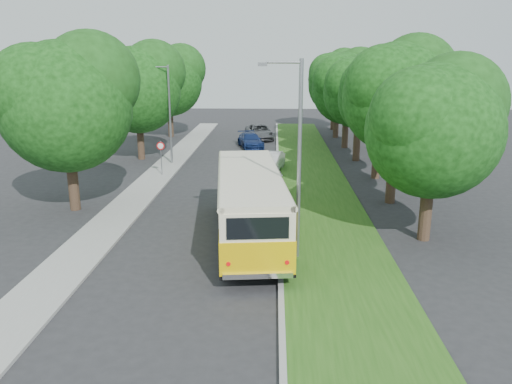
{
  "coord_description": "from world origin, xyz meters",
  "views": [
    {
      "loc": [
        3.31,
        -21.66,
        8.02
      ],
      "look_at": [
        2.42,
        2.47,
        1.5
      ],
      "focal_mm": 35.0,
      "sensor_mm": 36.0,
      "label": 1
    }
  ],
  "objects_px": {
    "car_white": "(270,162)",
    "car_grey": "(260,132)",
    "car_silver": "(269,177)",
    "lamppost_near": "(297,155)",
    "car_blue": "(250,140)",
    "lamppost_far": "(168,111)",
    "vintage_bus": "(250,206)"
  },
  "relations": [
    {
      "from": "lamppost_near",
      "to": "car_white",
      "type": "bearing_deg",
      "value": 94.27
    },
    {
      "from": "vintage_bus",
      "to": "car_silver",
      "type": "relative_size",
      "value": 2.53
    },
    {
      "from": "lamppost_near",
      "to": "car_white",
      "type": "distance_m",
      "value": 16.6
    },
    {
      "from": "vintage_bus",
      "to": "lamppost_far",
      "type": "bearing_deg",
      "value": 107.12
    },
    {
      "from": "vintage_bus",
      "to": "car_grey",
      "type": "height_order",
      "value": "vintage_bus"
    },
    {
      "from": "car_white",
      "to": "car_blue",
      "type": "bearing_deg",
      "value": 112.3
    },
    {
      "from": "vintage_bus",
      "to": "car_grey",
      "type": "xyz_separation_m",
      "value": [
        -0.42,
        29.01,
        -0.87
      ]
    },
    {
      "from": "lamppost_near",
      "to": "car_blue",
      "type": "xyz_separation_m",
      "value": [
        -3.08,
        26.25,
        -3.71
      ]
    },
    {
      "from": "lamppost_far",
      "to": "car_white",
      "type": "bearing_deg",
      "value": -16.99
    },
    {
      "from": "car_white",
      "to": "car_blue",
      "type": "relative_size",
      "value": 0.95
    },
    {
      "from": "lamppost_near",
      "to": "lamppost_far",
      "type": "relative_size",
      "value": 1.07
    },
    {
      "from": "car_blue",
      "to": "car_grey",
      "type": "relative_size",
      "value": 0.86
    },
    {
      "from": "car_blue",
      "to": "car_grey",
      "type": "height_order",
      "value": "car_grey"
    },
    {
      "from": "lamppost_far",
      "to": "vintage_bus",
      "type": "relative_size",
      "value": 0.69
    },
    {
      "from": "lamppost_far",
      "to": "car_grey",
      "type": "relative_size",
      "value": 1.42
    },
    {
      "from": "car_white",
      "to": "car_silver",
      "type": "bearing_deg",
      "value": -78.19
    },
    {
      "from": "car_blue",
      "to": "vintage_bus",
      "type": "bearing_deg",
      "value": -101.73
    },
    {
      "from": "lamppost_near",
      "to": "car_blue",
      "type": "bearing_deg",
      "value": 96.69
    },
    {
      "from": "lamppost_near",
      "to": "car_blue",
      "type": "distance_m",
      "value": 26.69
    },
    {
      "from": "lamppost_near",
      "to": "car_white",
      "type": "relative_size",
      "value": 1.86
    },
    {
      "from": "lamppost_near",
      "to": "car_grey",
      "type": "bearing_deg",
      "value": 94.38
    },
    {
      "from": "car_white",
      "to": "car_grey",
      "type": "distance_m",
      "value": 15.08
    },
    {
      "from": "car_white",
      "to": "car_grey",
      "type": "height_order",
      "value": "car_grey"
    },
    {
      "from": "car_white",
      "to": "car_grey",
      "type": "bearing_deg",
      "value": 106.31
    },
    {
      "from": "lamppost_near",
      "to": "car_silver",
      "type": "xyz_separation_m",
      "value": [
        -1.21,
        11.52,
        -3.64
      ]
    },
    {
      "from": "car_silver",
      "to": "car_white",
      "type": "relative_size",
      "value": 0.99
    },
    {
      "from": "car_grey",
      "to": "car_white",
      "type": "bearing_deg",
      "value": -95.82
    },
    {
      "from": "lamppost_near",
      "to": "car_silver",
      "type": "height_order",
      "value": "lamppost_near"
    },
    {
      "from": "car_silver",
      "to": "car_white",
      "type": "bearing_deg",
      "value": 88.47
    },
    {
      "from": "lamppost_far",
      "to": "car_grey",
      "type": "bearing_deg",
      "value": 62.81
    },
    {
      "from": "lamppost_far",
      "to": "vintage_bus",
      "type": "bearing_deg",
      "value": -66.99
    },
    {
      "from": "car_white",
      "to": "car_blue",
      "type": "xyz_separation_m",
      "value": [
        -1.87,
        10.11,
        -0.05
      ]
    }
  ]
}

